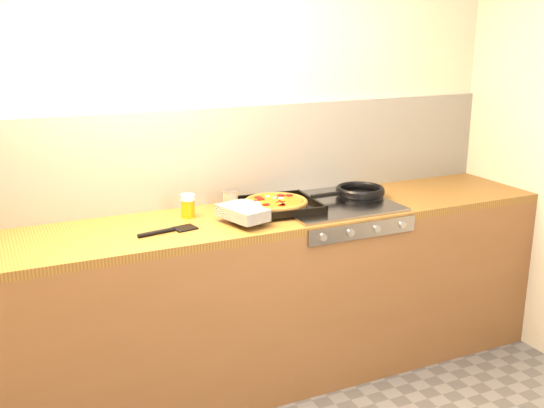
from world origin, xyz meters
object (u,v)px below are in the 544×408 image
frying_pan (359,192)px  tomato_can (230,201)px  pizza_on_tray (266,205)px  juice_glass (188,206)px

frying_pan → tomato_can: (-0.71, 0.07, 0.01)m
pizza_on_tray → juice_glass: juice_glass is taller
frying_pan → juice_glass: bearing=176.1°
frying_pan → tomato_can: tomato_can is taller
pizza_on_tray → frying_pan: bearing=4.7°
tomato_can → pizza_on_tray: bearing=-40.9°
pizza_on_tray → frying_pan: 0.57m
frying_pan → juice_glass: juice_glass is taller
pizza_on_tray → juice_glass: 0.38m
pizza_on_tray → frying_pan: (0.57, 0.05, -0.01)m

